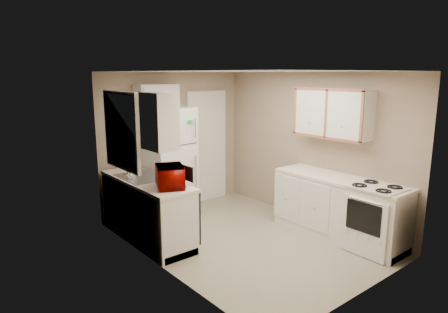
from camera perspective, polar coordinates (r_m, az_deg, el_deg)
floor at (r=5.97m, az=3.10°, el=-11.64°), size 3.80×3.80×0.00m
ceiling at (r=5.48m, az=3.38°, el=12.05°), size 3.80×3.80×0.00m
wall_left at (r=4.80m, az=-9.22°, el=-2.52°), size 3.80×3.80×0.00m
wall_right at (r=6.62m, az=12.23°, el=1.30°), size 3.80×3.80×0.00m
wall_back at (r=7.10m, az=-7.17°, el=2.18°), size 2.80×2.80×0.00m
wall_front at (r=4.44m, az=20.06°, el=-4.27°), size 2.80×2.80×0.00m
left_counter at (r=5.91m, az=-10.88°, el=-7.43°), size 0.60×1.80×0.90m
dishwasher at (r=5.55m, az=-5.23°, el=-8.11°), size 0.03×0.58×0.72m
sink at (r=5.91m, az=-11.72°, el=-3.29°), size 0.54×0.74×0.16m
microwave at (r=5.31m, az=-7.70°, el=-2.76°), size 0.58×0.46×0.34m
soap_bottle at (r=6.05m, az=-13.16°, el=-1.65°), size 0.12×0.12×0.21m
window_blinds at (r=5.66m, az=-14.37°, el=3.57°), size 0.10×0.98×1.08m
upper_cabinet_left at (r=4.95m, az=-9.23°, el=4.99°), size 0.30×0.45×0.70m
refrigerator at (r=6.66m, az=-8.18°, el=-0.94°), size 0.84×0.82×1.84m
cabinet_over_fridge at (r=6.68m, az=-9.59°, el=8.42°), size 0.70×0.30×0.40m
interior_door at (r=7.49m, az=-2.43°, el=1.36°), size 0.86×0.06×2.08m
right_counter at (r=6.11m, az=16.04°, el=-7.04°), size 0.60×2.00×0.90m
stove at (r=5.78m, az=20.64°, el=-8.94°), size 0.55×0.67×0.80m
upper_cabinet_right at (r=6.12m, az=15.25°, el=6.00°), size 0.30×1.20×0.70m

